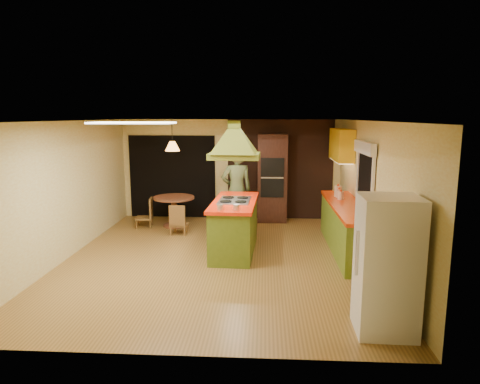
# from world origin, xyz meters

# --- Properties ---
(ground) EXTENTS (6.50, 6.50, 0.00)m
(ground) POSITION_xyz_m (0.00, 0.00, 0.00)
(ground) COLOR olive
(ground) RESTS_ON ground
(room_walls) EXTENTS (5.50, 6.50, 6.50)m
(room_walls) POSITION_xyz_m (0.00, 0.00, 1.25)
(room_walls) COLOR beige
(room_walls) RESTS_ON ground
(ceiling_plane) EXTENTS (6.50, 6.50, 0.00)m
(ceiling_plane) POSITION_xyz_m (0.00, 0.00, 2.50)
(ceiling_plane) COLOR silver
(ceiling_plane) RESTS_ON room_walls
(brick_panel) EXTENTS (2.64, 0.03, 2.50)m
(brick_panel) POSITION_xyz_m (1.25, 3.23, 1.25)
(brick_panel) COLOR #381E14
(brick_panel) RESTS_ON ground
(nook_opening) EXTENTS (2.20, 0.03, 2.10)m
(nook_opening) POSITION_xyz_m (-1.50, 3.23, 1.05)
(nook_opening) COLOR black
(nook_opening) RESTS_ON ground
(right_counter) EXTENTS (0.62, 3.05, 0.92)m
(right_counter) POSITION_xyz_m (2.45, 0.60, 0.46)
(right_counter) COLOR olive
(right_counter) RESTS_ON ground
(upper_cabinets) EXTENTS (0.34, 1.40, 0.70)m
(upper_cabinets) POSITION_xyz_m (2.57, 2.20, 1.95)
(upper_cabinets) COLOR yellow
(upper_cabinets) RESTS_ON room_walls
(window_right) EXTENTS (0.12, 1.35, 1.06)m
(window_right) POSITION_xyz_m (2.70, 0.40, 1.77)
(window_right) COLOR black
(window_right) RESTS_ON room_walls
(fluor_panel) EXTENTS (1.20, 0.60, 0.03)m
(fluor_panel) POSITION_xyz_m (-1.10, -1.20, 2.48)
(fluor_panel) COLOR white
(fluor_panel) RESTS_ON ceiling_plane
(kitchen_island) EXTENTS (0.89, 2.04, 1.01)m
(kitchen_island) POSITION_xyz_m (0.29, 0.44, 0.51)
(kitchen_island) COLOR #586C1B
(kitchen_island) RESTS_ON ground
(range_hood) EXTENTS (0.96, 0.71, 0.78)m
(range_hood) POSITION_xyz_m (0.29, 0.44, 2.25)
(range_hood) COLOR #636F1B
(range_hood) RESTS_ON ceiling_plane
(man) EXTENTS (0.80, 0.65, 1.91)m
(man) POSITION_xyz_m (0.24, 1.80, 0.96)
(man) COLOR #45502A
(man) RESTS_ON ground
(refrigerator) EXTENTS (0.70, 0.67, 1.67)m
(refrigerator) POSITION_xyz_m (2.33, -2.56, 0.84)
(refrigerator) COLOR white
(refrigerator) RESTS_ON ground
(wall_oven) EXTENTS (0.73, 0.62, 2.15)m
(wall_oven) POSITION_xyz_m (1.04, 2.95, 1.08)
(wall_oven) COLOR #401F14
(wall_oven) RESTS_ON ground
(dining_table) EXTENTS (0.95, 0.95, 0.72)m
(dining_table) POSITION_xyz_m (-1.26, 2.25, 0.50)
(dining_table) COLOR brown
(dining_table) RESTS_ON ground
(chair_left) EXTENTS (0.43, 0.43, 0.69)m
(chair_left) POSITION_xyz_m (-1.96, 2.15, 0.35)
(chair_left) COLOR brown
(chair_left) RESTS_ON ground
(chair_near) EXTENTS (0.40, 0.40, 0.68)m
(chair_near) POSITION_xyz_m (-1.01, 1.60, 0.34)
(chair_near) COLOR brown
(chair_near) RESTS_ON ground
(pendant_lamp) EXTENTS (0.39, 0.39, 0.22)m
(pendant_lamp) POSITION_xyz_m (-1.26, 2.25, 1.90)
(pendant_lamp) COLOR #FF9E3F
(pendant_lamp) RESTS_ON ceiling_plane
(canister_large) EXTENTS (0.20, 0.20, 0.22)m
(canister_large) POSITION_xyz_m (2.40, 1.43, 1.03)
(canister_large) COLOR beige
(canister_large) RESTS_ON right_counter
(canister_medium) EXTENTS (0.16, 0.16, 0.17)m
(canister_medium) POSITION_xyz_m (2.40, 1.31, 1.00)
(canister_medium) COLOR beige
(canister_medium) RESTS_ON right_counter
(canister_small) EXTENTS (0.12, 0.12, 0.16)m
(canister_small) POSITION_xyz_m (2.40, 1.09, 1.00)
(canister_small) COLOR beige
(canister_small) RESTS_ON right_counter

